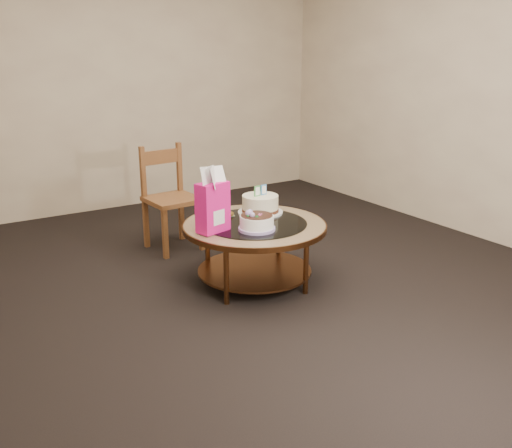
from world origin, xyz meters
TOP-DOWN VIEW (x-y plane):
  - ground at (0.00, 0.00)m, footprint 5.00×5.00m
  - room_walls at (0.00, 0.00)m, footprint 4.52×5.02m
  - coffee_table at (0.00, -0.00)m, footprint 1.02×1.02m
  - decorated_cake at (-0.08, -0.15)m, footprint 0.25×0.25m
  - cream_cake at (0.16, 0.18)m, footprint 0.33×0.33m
  - gift_bag at (-0.34, -0.01)m, footprint 0.24×0.20m
  - pillar_candle at (-0.09, 0.26)m, footprint 0.12×0.12m
  - dining_chair at (-0.19, 1.02)m, footprint 0.43×0.43m

SIDE VIEW (x-z plane):
  - ground at x=0.00m, z-range 0.00..0.00m
  - coffee_table at x=0.00m, z-range 0.15..0.61m
  - dining_chair at x=-0.19m, z-range 0.01..0.87m
  - pillar_candle at x=-0.09m, z-range 0.44..0.53m
  - decorated_cake at x=-0.08m, z-range 0.43..0.58m
  - cream_cake at x=0.16m, z-range 0.42..0.63m
  - gift_bag at x=-0.34m, z-range 0.46..0.89m
  - room_walls at x=0.00m, z-range 0.24..2.85m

